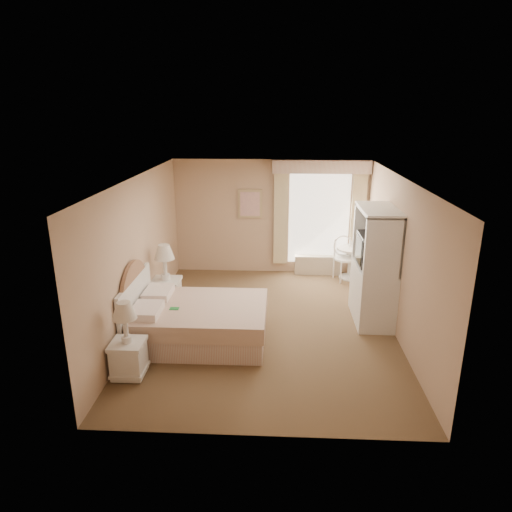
# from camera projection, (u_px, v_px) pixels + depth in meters

# --- Properties ---
(room) EXTENTS (4.21, 5.51, 2.51)m
(room) POSITION_uv_depth(u_px,v_px,m) (267.00, 256.00, 7.36)
(room) COLOR brown
(room) RESTS_ON ground
(window) EXTENTS (2.05, 0.22, 2.51)m
(window) POSITION_uv_depth(u_px,v_px,m) (319.00, 215.00, 9.81)
(window) COLOR white
(window) RESTS_ON room
(framed_art) EXTENTS (0.52, 0.04, 0.62)m
(framed_art) POSITION_uv_depth(u_px,v_px,m) (250.00, 204.00, 9.87)
(framed_art) COLOR tan
(framed_art) RESTS_ON room
(bed) EXTENTS (2.08, 1.57, 1.39)m
(bed) POSITION_uv_depth(u_px,v_px,m) (195.00, 320.00, 7.18)
(bed) COLOR tan
(bed) RESTS_ON room
(nightstand_near) EXTENTS (0.45, 0.45, 1.08)m
(nightstand_near) POSITION_uv_depth(u_px,v_px,m) (128.00, 349.00, 6.17)
(nightstand_near) COLOR white
(nightstand_near) RESTS_ON room
(nightstand_far) EXTENTS (0.50, 0.50, 1.21)m
(nightstand_far) POSITION_uv_depth(u_px,v_px,m) (166.00, 286.00, 8.25)
(nightstand_far) COLOR white
(nightstand_far) RESTS_ON room
(round_table) EXTENTS (0.65, 0.65, 0.69)m
(round_table) POSITION_uv_depth(u_px,v_px,m) (351.00, 258.00, 9.81)
(round_table) COLOR white
(round_table) RESTS_ON room
(cafe_chair) EXTENTS (0.58, 0.58, 0.95)m
(cafe_chair) POSITION_uv_depth(u_px,v_px,m) (344.00, 255.00, 9.72)
(cafe_chair) COLOR white
(cafe_chair) RESTS_ON room
(armoire) EXTENTS (0.60, 1.19, 1.98)m
(armoire) POSITION_uv_depth(u_px,v_px,m) (374.00, 275.00, 7.74)
(armoire) COLOR white
(armoire) RESTS_ON room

